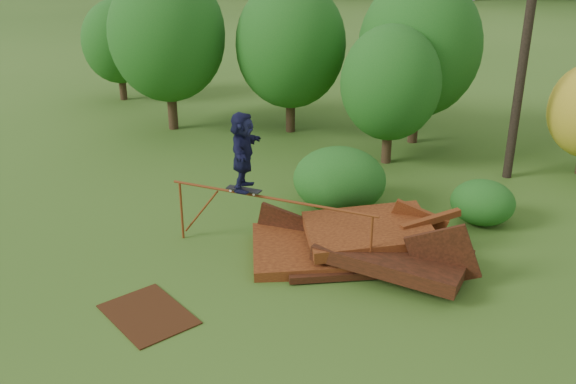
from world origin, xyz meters
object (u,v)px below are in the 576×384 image
(skater, at_px, (243,151))
(utility_pole, at_px, (530,14))
(scrap_pile, at_px, (360,246))
(flat_plate, at_px, (148,314))

(skater, distance_m, utility_pole, 9.75)
(scrap_pile, distance_m, utility_pole, 8.89)
(scrap_pile, bearing_deg, flat_plate, -135.62)
(scrap_pile, relative_size, utility_pole, 0.57)
(scrap_pile, relative_size, skater, 3.03)
(scrap_pile, bearing_deg, utility_pole, 63.71)
(flat_plate, height_order, utility_pole, utility_pole)
(flat_plate, bearing_deg, skater, 74.24)
(scrap_pile, height_order, flat_plate, scrap_pile)
(scrap_pile, bearing_deg, skater, -172.10)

